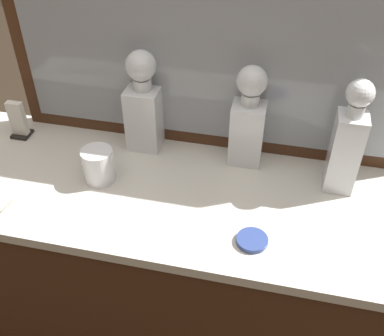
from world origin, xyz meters
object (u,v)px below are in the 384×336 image
at_px(porcelain_dish, 252,240).
at_px(napkin_holder, 19,122).
at_px(crystal_decanter_far_right, 144,109).
at_px(crystal_tumbler_left, 98,167).
at_px(crystal_decanter_rear, 346,148).
at_px(crystal_decanter_front, 248,125).

xyz_separation_m(porcelain_dish, napkin_holder, (-0.70, 0.26, 0.04)).
height_order(crystal_decanter_far_right, porcelain_dish, crystal_decanter_far_right).
height_order(crystal_tumbler_left, porcelain_dish, crystal_tumbler_left).
relative_size(crystal_decanter_rear, crystal_tumbler_left, 3.34).
distance_m(crystal_decanter_front, porcelain_dish, 0.32).
distance_m(crystal_decanter_far_right, porcelain_dish, 0.47).
bearing_deg(crystal_decanter_far_right, crystal_decanter_front, -1.11).
bearing_deg(crystal_tumbler_left, napkin_holder, 155.19).
relative_size(crystal_decanter_front, crystal_decanter_far_right, 0.97).
bearing_deg(crystal_decanter_rear, porcelain_dish, -128.14).
xyz_separation_m(crystal_decanter_rear, porcelain_dish, (-0.19, -0.24, -0.12)).
xyz_separation_m(crystal_tumbler_left, porcelain_dish, (0.41, -0.13, -0.03)).
height_order(crystal_decanter_front, napkin_holder, crystal_decanter_front).
bearing_deg(crystal_tumbler_left, crystal_decanter_far_right, 67.93).
xyz_separation_m(crystal_decanter_far_right, crystal_decanter_rear, (0.52, -0.07, 0.01)).
relative_size(crystal_decanter_far_right, porcelain_dish, 3.99).
relative_size(crystal_tumbler_left, porcelain_dish, 1.27).
xyz_separation_m(crystal_tumbler_left, napkin_holder, (-0.29, 0.14, 0.01)).
distance_m(crystal_decanter_rear, crystal_tumbler_left, 0.61).
relative_size(crystal_decanter_front, napkin_holder, 2.51).
height_order(crystal_tumbler_left, napkin_holder, napkin_holder).
bearing_deg(crystal_decanter_rear, crystal_decanter_far_right, 172.76).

